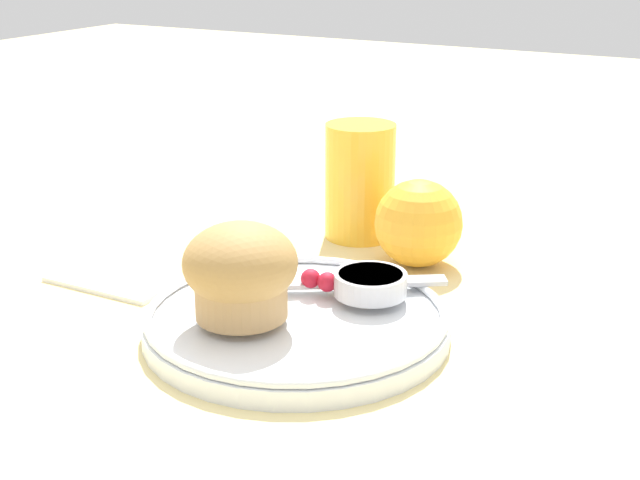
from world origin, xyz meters
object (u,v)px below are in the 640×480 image
object	(u,v)px
muffin	(240,272)
butter_knife	(343,282)
orange_fruit	(418,223)
juice_glass	(360,181)

from	to	relation	value
muffin	butter_knife	bearing A→B (deg)	67.45
orange_fruit	juice_glass	size ratio (longest dim) A/B	0.70
muffin	orange_fruit	bearing A→B (deg)	75.76
muffin	butter_knife	distance (m)	0.10
muffin	juice_glass	distance (m)	0.24
juice_glass	butter_knife	bearing A→B (deg)	-68.20
butter_knife	orange_fruit	bearing A→B (deg)	49.93
muffin	juice_glass	size ratio (longest dim) A/B	0.74
orange_fruit	butter_knife	bearing A→B (deg)	-97.45
muffin	orange_fruit	size ratio (longest dim) A/B	1.06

